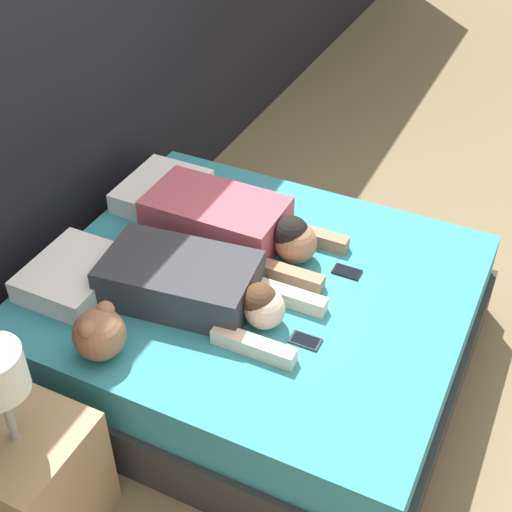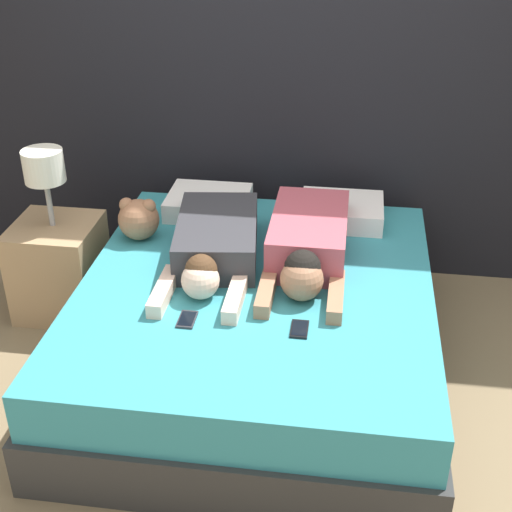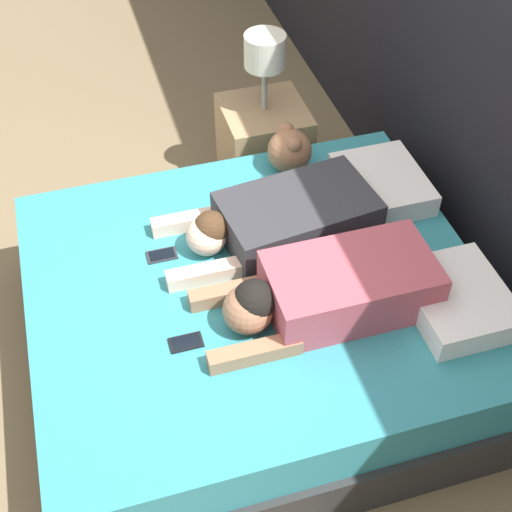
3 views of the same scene
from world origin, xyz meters
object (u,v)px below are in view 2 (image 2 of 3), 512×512
(person_left, at_px, (214,245))
(nightstand, at_px, (59,261))
(cell_phone_right, at_px, (299,329))
(cell_phone_left, at_px, (187,319))
(pillow_head_left, at_px, (209,203))
(pillow_head_right, at_px, (341,211))
(bed, at_px, (256,328))
(person_right, at_px, (307,244))
(plush_toy, at_px, (139,218))

(person_left, relative_size, nightstand, 1.01)
(nightstand, bearing_deg, cell_phone_right, -27.91)
(person_left, bearing_deg, cell_phone_right, -48.20)
(nightstand, bearing_deg, cell_phone_left, -39.11)
(pillow_head_left, relative_size, pillow_head_right, 1.00)
(bed, bearing_deg, nightstand, 161.45)
(cell_phone_left, bearing_deg, bed, 53.94)
(cell_phone_right, bearing_deg, person_right, 91.48)
(bed, relative_size, person_right, 2.04)
(pillow_head_right, height_order, nightstand, nightstand)
(cell_phone_left, distance_m, nightstand, 1.21)
(plush_toy, relative_size, nightstand, 0.24)
(bed, height_order, person_right, person_right)
(pillow_head_left, height_order, nightstand, nightstand)
(bed, distance_m, pillow_head_right, 0.89)
(plush_toy, bearing_deg, person_right, -9.07)
(pillow_head_left, distance_m, cell_phone_right, 1.26)
(pillow_head_right, bearing_deg, plush_toy, -161.13)
(cell_phone_right, height_order, nightstand, nightstand)
(cell_phone_left, bearing_deg, person_left, 87.73)
(pillow_head_left, distance_m, nightstand, 0.91)
(pillow_head_right, xyz_separation_m, cell_phone_left, (-0.64, -1.09, -0.05))
(plush_toy, bearing_deg, nightstand, 177.29)
(pillow_head_left, xyz_separation_m, cell_phone_right, (0.62, -1.09, -0.05))
(person_right, height_order, nightstand, nightstand)
(person_left, relative_size, plush_toy, 4.29)
(pillow_head_left, distance_m, person_left, 0.58)
(person_right, height_order, plush_toy, person_right)
(person_left, relative_size, cell_phone_right, 7.51)
(person_left, bearing_deg, cell_phone_left, -92.27)
(cell_phone_left, height_order, plush_toy, plush_toy)
(person_left, relative_size, person_right, 1.02)
(pillow_head_right, xyz_separation_m, plush_toy, (-1.06, -0.36, 0.06))
(pillow_head_left, height_order, person_right, person_right)
(bed, distance_m, cell_phone_left, 0.51)
(cell_phone_left, relative_size, plush_toy, 0.57)
(person_right, bearing_deg, cell_phone_right, -88.52)
(person_right, height_order, cell_phone_left, person_right)
(cell_phone_left, height_order, cell_phone_right, same)
(bed, bearing_deg, plush_toy, 151.35)
(pillow_head_right, distance_m, person_left, 0.83)
(bed, xyz_separation_m, cell_phone_left, (-0.26, -0.35, 0.27))
(pillow_head_right, relative_size, nightstand, 0.47)
(bed, distance_m, pillow_head_left, 0.89)
(pillow_head_right, distance_m, plush_toy, 1.12)
(pillow_head_left, height_order, plush_toy, plush_toy)
(nightstand, bearing_deg, bed, -18.55)
(bed, relative_size, pillow_head_left, 4.30)
(pillow_head_right, relative_size, cell_phone_left, 3.48)
(bed, height_order, cell_phone_left, cell_phone_left)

